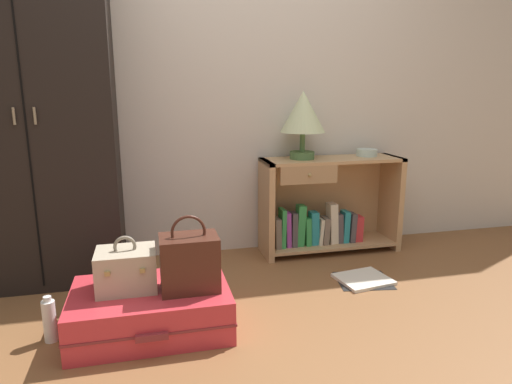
{
  "coord_description": "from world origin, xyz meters",
  "views": [
    {
      "loc": [
        -0.51,
        -1.63,
        1.15
      ],
      "look_at": [
        0.11,
        0.9,
        0.55
      ],
      "focal_mm": 31.6,
      "sensor_mm": 36.0,
      "label": 1
    }
  ],
  "objects_px": {
    "table_lamp": "(303,114)",
    "bowl": "(367,153)",
    "wardrobe": "(35,114)",
    "suitcase_large": "(151,309)",
    "handbag": "(189,262)",
    "bottle": "(50,320)",
    "bookshelf": "(325,208)",
    "train_case": "(126,269)",
    "open_book_on_floor": "(363,279)"
  },
  "relations": [
    {
      "from": "bookshelf",
      "to": "bowl",
      "type": "height_order",
      "value": "bowl"
    },
    {
      "from": "bookshelf",
      "to": "bowl",
      "type": "bearing_deg",
      "value": 4.74
    },
    {
      "from": "wardrobe",
      "to": "open_book_on_floor",
      "type": "xyz_separation_m",
      "value": [
        1.86,
        -0.5,
        -1.0
      ]
    },
    {
      "from": "bowl",
      "to": "handbag",
      "type": "bearing_deg",
      "value": -146.14
    },
    {
      "from": "suitcase_large",
      "to": "bottle",
      "type": "bearing_deg",
      "value": 179.26
    },
    {
      "from": "train_case",
      "to": "suitcase_large",
      "type": "bearing_deg",
      "value": -15.54
    },
    {
      "from": "bookshelf",
      "to": "table_lamp",
      "type": "bearing_deg",
      "value": 176.7
    },
    {
      "from": "bookshelf",
      "to": "handbag",
      "type": "relative_size",
      "value": 2.7
    },
    {
      "from": "open_book_on_floor",
      "to": "bowl",
      "type": "bearing_deg",
      "value": 64.27
    },
    {
      "from": "bowl",
      "to": "suitcase_large",
      "type": "height_order",
      "value": "bowl"
    },
    {
      "from": "handbag",
      "to": "table_lamp",
      "type": "bearing_deg",
      "value": 46.01
    },
    {
      "from": "bottle",
      "to": "train_case",
      "type": "bearing_deg",
      "value": 3.69
    },
    {
      "from": "train_case",
      "to": "handbag",
      "type": "distance_m",
      "value": 0.3
    },
    {
      "from": "bowl",
      "to": "train_case",
      "type": "height_order",
      "value": "bowl"
    },
    {
      "from": "handbag",
      "to": "bottle",
      "type": "bearing_deg",
      "value": 175.65
    },
    {
      "from": "suitcase_large",
      "to": "handbag",
      "type": "xyz_separation_m",
      "value": [
        0.19,
        -0.04,
        0.24
      ]
    },
    {
      "from": "suitcase_large",
      "to": "open_book_on_floor",
      "type": "relative_size",
      "value": 2.08
    },
    {
      "from": "wardrobe",
      "to": "train_case",
      "type": "distance_m",
      "value": 1.13
    },
    {
      "from": "train_case",
      "to": "handbag",
      "type": "relative_size",
      "value": 0.75
    },
    {
      "from": "train_case",
      "to": "bottle",
      "type": "height_order",
      "value": "train_case"
    },
    {
      "from": "wardrobe",
      "to": "table_lamp",
      "type": "relative_size",
      "value": 4.39
    },
    {
      "from": "suitcase_large",
      "to": "bottle",
      "type": "height_order",
      "value": "bottle"
    },
    {
      "from": "table_lamp",
      "to": "bottle",
      "type": "height_order",
      "value": "table_lamp"
    },
    {
      "from": "wardrobe",
      "to": "bottle",
      "type": "bearing_deg",
      "value": -80.09
    },
    {
      "from": "table_lamp",
      "to": "open_book_on_floor",
      "type": "height_order",
      "value": "table_lamp"
    },
    {
      "from": "train_case",
      "to": "handbag",
      "type": "height_order",
      "value": "handbag"
    },
    {
      "from": "table_lamp",
      "to": "bowl",
      "type": "bearing_deg",
      "value": 1.8
    },
    {
      "from": "table_lamp",
      "to": "wardrobe",
      "type": "bearing_deg",
      "value": -177.09
    },
    {
      "from": "bookshelf",
      "to": "table_lamp",
      "type": "height_order",
      "value": "table_lamp"
    },
    {
      "from": "suitcase_large",
      "to": "open_book_on_floor",
      "type": "height_order",
      "value": "suitcase_large"
    },
    {
      "from": "train_case",
      "to": "bottle",
      "type": "xyz_separation_m",
      "value": [
        -0.35,
        -0.02,
        -0.21
      ]
    },
    {
      "from": "train_case",
      "to": "table_lamp",
      "type": "bearing_deg",
      "value": 35.51
    },
    {
      "from": "bottle",
      "to": "open_book_on_floor",
      "type": "bearing_deg",
      "value": 8.97
    },
    {
      "from": "wardrobe",
      "to": "handbag",
      "type": "xyz_separation_m",
      "value": [
        0.78,
        -0.82,
        -0.66
      ]
    },
    {
      "from": "bowl",
      "to": "suitcase_large",
      "type": "distance_m",
      "value": 1.88
    },
    {
      "from": "wardrobe",
      "to": "bowl",
      "type": "bearing_deg",
      "value": 2.65
    },
    {
      "from": "bookshelf",
      "to": "bottle",
      "type": "bearing_deg",
      "value": -153.65
    },
    {
      "from": "table_lamp",
      "to": "suitcase_large",
      "type": "relative_size",
      "value": 0.61
    },
    {
      "from": "suitcase_large",
      "to": "open_book_on_floor",
      "type": "bearing_deg",
      "value": 12.38
    },
    {
      "from": "wardrobe",
      "to": "table_lamp",
      "type": "height_order",
      "value": "wardrobe"
    },
    {
      "from": "suitcase_large",
      "to": "train_case",
      "type": "xyz_separation_m",
      "value": [
        -0.1,
        0.03,
        0.21
      ]
    },
    {
      "from": "wardrobe",
      "to": "bottle",
      "type": "distance_m",
      "value": 1.19
    },
    {
      "from": "suitcase_large",
      "to": "train_case",
      "type": "height_order",
      "value": "train_case"
    },
    {
      "from": "suitcase_large",
      "to": "handbag",
      "type": "height_order",
      "value": "handbag"
    },
    {
      "from": "handbag",
      "to": "bottle",
      "type": "relative_size",
      "value": 1.64
    },
    {
      "from": "table_lamp",
      "to": "bottle",
      "type": "relative_size",
      "value": 2.06
    },
    {
      "from": "table_lamp",
      "to": "bowl",
      "type": "height_order",
      "value": "table_lamp"
    },
    {
      "from": "bowl",
      "to": "suitcase_large",
      "type": "bearing_deg",
      "value": -150.68
    },
    {
      "from": "train_case",
      "to": "handbag",
      "type": "xyz_separation_m",
      "value": [
        0.29,
        -0.07,
        0.04
      ]
    },
    {
      "from": "bookshelf",
      "to": "suitcase_large",
      "type": "distance_m",
      "value": 1.52
    }
  ]
}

